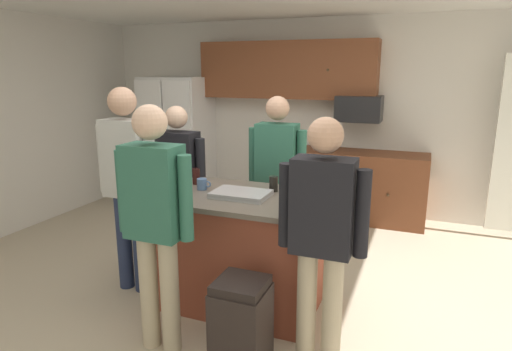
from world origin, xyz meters
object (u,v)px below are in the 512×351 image
at_px(person_host_foreground, 322,230).
at_px(mug_ceramic_white, 202,184).
at_px(glass_short_whisky, 196,176).
at_px(trash_bin, 241,323).
at_px(microwave_over_range, 359,109).
at_px(person_guest_left, 155,214).
at_px(tumbler_amber, 274,184).
at_px(person_elder_center, 179,178).
at_px(serving_tray, 241,194).
at_px(kitchen_island, 243,250).
at_px(person_guest_by_door, 127,176).
at_px(person_guest_right, 277,172).
at_px(refrigerator, 178,140).
at_px(glass_dark_ale, 295,187).

distance_m(person_host_foreground, mug_ceramic_white, 1.27).
distance_m(glass_short_whisky, trash_bin, 1.40).
distance_m(microwave_over_range, glass_short_whisky, 2.65).
height_order(person_guest_left, tumbler_amber, person_guest_left).
relative_size(person_elder_center, trash_bin, 2.63).
xyz_separation_m(person_host_foreground, serving_tray, (-0.76, 0.48, 0.02)).
bearing_deg(serving_tray, kitchen_island, 100.60).
xyz_separation_m(person_guest_by_door, serving_tray, (1.03, 0.06, -0.07)).
xyz_separation_m(person_guest_right, tumbler_amber, (0.17, -0.59, 0.04)).
xyz_separation_m(person_guest_by_door, trash_bin, (1.31, -0.61, -0.75)).
relative_size(microwave_over_range, person_guest_left, 0.33).
relative_size(refrigerator, person_guest_left, 1.06).
height_order(person_guest_right, person_host_foreground, person_guest_right).
distance_m(person_host_foreground, glass_short_whisky, 1.45).
relative_size(glass_short_whisky, serving_tray, 0.32).
bearing_deg(person_guest_by_door, serving_tray, -2.47).
bearing_deg(refrigerator, kitchen_island, -49.64).
relative_size(refrigerator, glass_dark_ale, 14.52).
bearing_deg(trash_bin, person_guest_right, 100.22).
bearing_deg(person_guest_left, glass_short_whisky, 34.65).
height_order(kitchen_island, person_elder_center, person_elder_center).
distance_m(tumbler_amber, serving_tray, 0.31).
bearing_deg(kitchen_island, person_guest_left, -112.53).
height_order(person_guest_by_door, tumbler_amber, person_guest_by_door).
bearing_deg(kitchen_island, serving_tray, -79.40).
distance_m(mug_ceramic_white, serving_tray, 0.39).
height_order(microwave_over_range, person_guest_right, person_guest_right).
height_order(person_guest_left, person_elder_center, person_guest_left).
bearing_deg(person_host_foreground, person_elder_center, 3.48).
distance_m(glass_dark_ale, glass_short_whisky, 0.89).
relative_size(microwave_over_range, glass_dark_ale, 4.45).
distance_m(person_elder_center, tumbler_amber, 1.08).
relative_size(microwave_over_range, person_elder_center, 0.35).
distance_m(kitchen_island, person_guest_by_door, 1.17).
height_order(person_guest_left, serving_tray, person_guest_left).
bearing_deg(mug_ceramic_white, microwave_over_range, 70.98).
relative_size(microwave_over_range, glass_short_whisky, 4.03).
bearing_deg(glass_short_whisky, person_host_foreground, -28.54).
xyz_separation_m(person_host_foreground, glass_dark_ale, (-0.38, 0.69, 0.06)).
distance_m(tumbler_amber, glass_short_whisky, 0.70).
bearing_deg(serving_tray, glass_short_whisky, 157.53).
distance_m(person_elder_center, person_host_foreground, 1.88).
distance_m(person_guest_left, mug_ceramic_white, 0.78).
height_order(person_elder_center, serving_tray, person_elder_center).
distance_m(microwave_over_range, person_host_foreground, 3.16).
relative_size(person_guest_by_door, serving_tray, 4.08).
height_order(person_elder_center, mug_ceramic_white, person_elder_center).
bearing_deg(tumbler_amber, trash_bin, -83.86).
relative_size(microwave_over_range, person_guest_right, 0.33).
bearing_deg(trash_bin, serving_tray, 113.05).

